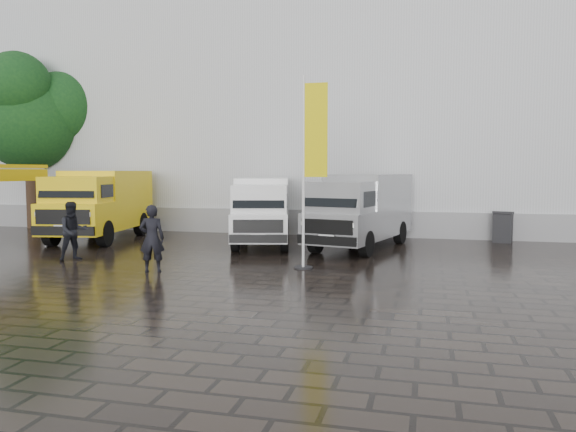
# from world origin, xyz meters

# --- Properties ---
(ground) EXTENTS (120.00, 120.00, 0.00)m
(ground) POSITION_xyz_m (0.00, 0.00, 0.00)
(ground) COLOR black
(ground) RESTS_ON ground
(exhibition_hall) EXTENTS (44.00, 16.00, 12.00)m
(exhibition_hall) POSITION_xyz_m (2.00, 16.00, 6.00)
(exhibition_hall) COLOR silver
(exhibition_hall) RESTS_ON ground
(hall_plinth) EXTENTS (44.00, 0.15, 1.00)m
(hall_plinth) POSITION_xyz_m (2.00, 7.95, 0.50)
(hall_plinth) COLOR gray
(hall_plinth) RESTS_ON ground
(van_yellow) EXTENTS (2.96, 5.79, 2.55)m
(van_yellow) POSITION_xyz_m (-7.43, 4.46, 1.28)
(van_yellow) COLOR yellow
(van_yellow) RESTS_ON ground
(van_white) EXTENTS (3.01, 5.58, 2.30)m
(van_white) POSITION_xyz_m (-1.25, 4.70, 1.15)
(van_white) COLOR white
(van_white) RESTS_ON ground
(van_silver) EXTENTS (3.13, 5.90, 2.43)m
(van_silver) POSITION_xyz_m (2.17, 4.70, 1.22)
(van_silver) COLOR #ACAEB1
(van_silver) RESTS_ON ground
(flagpole) EXTENTS (0.88, 0.50, 4.99)m
(flagpole) POSITION_xyz_m (1.34, 0.43, 2.79)
(flagpole) COLOR black
(flagpole) RESTS_ON ground
(tree) EXTENTS (4.37, 4.37, 7.84)m
(tree) POSITION_xyz_m (-13.01, 7.89, 5.03)
(tree) COLOR black
(tree) RESTS_ON ground
(wheelie_bin) EXTENTS (0.80, 0.80, 1.11)m
(wheelie_bin) POSITION_xyz_m (6.91, 7.37, 0.55)
(wheelie_bin) COLOR black
(wheelie_bin) RESTS_ON ground
(person_front) EXTENTS (0.72, 0.58, 1.71)m
(person_front) POSITION_xyz_m (-2.42, -1.05, 0.86)
(person_front) COLOR black
(person_front) RESTS_ON ground
(person_tent) EXTENTS (1.01, 1.03, 1.68)m
(person_tent) POSITION_xyz_m (-5.51, 0.12, 0.84)
(person_tent) COLOR black
(person_tent) RESTS_ON ground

